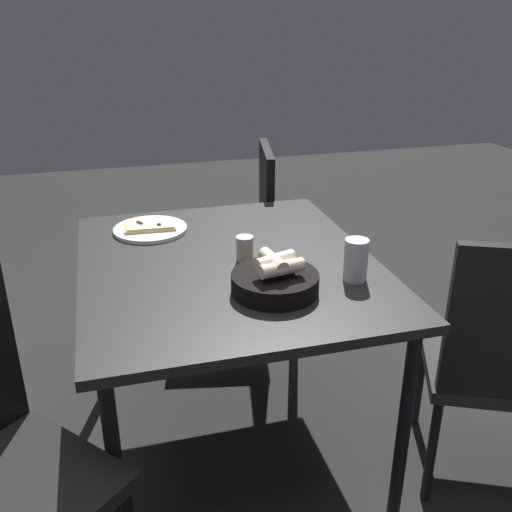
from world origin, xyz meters
The scene contains 8 objects.
ground centered at (0.00, 0.00, 0.00)m, with size 8.00×8.00×0.00m, color black.
dining_table centered at (0.00, 0.00, 0.65)m, with size 0.94×1.09×0.71m.
pizza_plate centered at (-0.21, 0.34, 0.72)m, with size 0.27×0.27×0.04m.
bread_basket centered at (0.08, -0.25, 0.74)m, with size 0.25×0.25×0.12m.
beer_glass centered at (0.34, -0.23, 0.76)m, with size 0.07×0.07×0.13m.
pepper_shaker centered at (0.05, -0.01, 0.74)m, with size 0.06×0.06×0.08m.
chair_far centered at (0.75, -0.44, 0.50)m, with size 0.58×0.58×0.90m.
chair_spare centered at (0.25, 0.83, 0.50)m, with size 0.52×0.52×0.87m.
Camera 1 is at (-0.36, -1.66, 1.47)m, focal length 40.43 mm.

